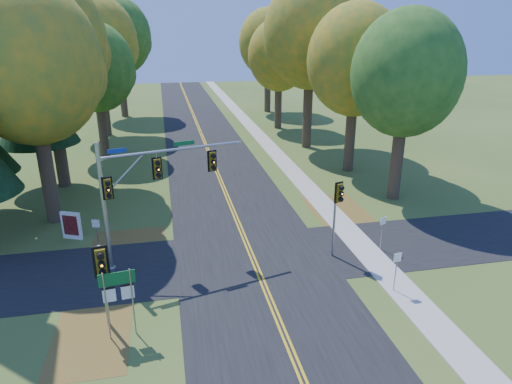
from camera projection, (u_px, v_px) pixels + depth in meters
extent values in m
plane|color=#37501C|center=(261.00, 277.00, 22.21)|extent=(160.00, 160.00, 0.00)
cube|color=black|center=(261.00, 277.00, 22.21)|extent=(8.00, 160.00, 0.02)
cube|color=black|center=(253.00, 258.00, 24.04)|extent=(60.00, 6.00, 0.02)
cube|color=gold|center=(259.00, 277.00, 22.18)|extent=(0.10, 160.00, 0.01)
cube|color=gold|center=(263.00, 277.00, 22.22)|extent=(0.10, 160.00, 0.01)
cube|color=#9E998E|center=(379.00, 264.00, 23.38)|extent=(1.60, 160.00, 0.06)
cube|color=brown|center=(128.00, 252.00, 24.65)|extent=(4.00, 6.00, 0.00)
cube|color=brown|center=(345.00, 218.00, 29.01)|extent=(3.50, 8.00, 0.00)
cube|color=brown|center=(92.00, 336.00, 18.03)|extent=(3.00, 5.00, 0.00)
cylinder|color=#38281C|center=(47.00, 169.00, 27.45)|extent=(0.86, 0.86, 6.75)
ellipsoid|color=#C4861A|center=(29.00, 63.00, 25.31)|extent=(8.00, 8.00, 9.20)
sphere|color=#C4861A|center=(65.00, 75.00, 27.00)|extent=(4.80, 4.80, 4.80)
cylinder|color=#38281C|center=(397.00, 157.00, 31.33)|extent=(0.83, 0.83, 6.08)
ellipsoid|color=#497B26|center=(406.00, 74.00, 29.40)|extent=(7.20, 7.20, 8.28)
sphere|color=#497B26|center=(417.00, 82.00, 30.92)|extent=(4.32, 4.32, 4.32)
sphere|color=#497B26|center=(395.00, 63.00, 28.25)|extent=(3.96, 3.96, 3.96)
cylinder|color=#38281C|center=(58.00, 138.00, 33.56)|extent=(0.89, 0.89, 7.42)
ellipsoid|color=#C4861A|center=(43.00, 42.00, 31.23)|extent=(8.60, 8.60, 9.89)
sphere|color=#C4861A|center=(74.00, 54.00, 33.04)|extent=(5.16, 5.16, 5.16)
sphere|color=#C4861A|center=(13.00, 29.00, 29.86)|extent=(4.73, 4.73, 4.73)
cylinder|color=#38281C|center=(350.00, 133.00, 37.43)|extent=(0.84, 0.84, 6.30)
ellipsoid|color=#C4861A|center=(356.00, 60.00, 35.41)|extent=(7.60, 7.60, 8.74)
sphere|color=#C4861A|center=(367.00, 68.00, 37.01)|extent=(4.56, 4.56, 4.56)
sphere|color=#C4861A|center=(344.00, 51.00, 34.20)|extent=(4.18, 4.18, 4.18)
cylinder|color=#38281C|center=(102.00, 126.00, 41.82)|extent=(0.81, 0.81, 5.62)
ellipsoid|color=#497B26|center=(95.00, 67.00, 40.02)|extent=(6.80, 6.80, 7.82)
sphere|color=#497B26|center=(113.00, 74.00, 41.45)|extent=(4.08, 4.08, 4.08)
sphere|color=#497B26|center=(79.00, 60.00, 38.94)|extent=(3.74, 3.74, 3.74)
cylinder|color=#38281C|center=(308.00, 109.00, 44.42)|extent=(0.90, 0.90, 7.65)
ellipsoid|color=#C4861A|center=(311.00, 34.00, 42.03)|extent=(8.80, 8.80, 10.12)
sphere|color=#C4861A|center=(323.00, 43.00, 43.88)|extent=(5.28, 5.28, 5.28)
sphere|color=#C4861A|center=(298.00, 24.00, 40.62)|extent=(4.84, 4.84, 4.84)
cylinder|color=#38281C|center=(104.00, 103.00, 49.47)|extent=(0.87, 0.87, 6.98)
ellipsoid|color=#C4861A|center=(97.00, 42.00, 47.26)|extent=(8.20, 8.20, 9.43)
sphere|color=#C4861A|center=(116.00, 49.00, 48.99)|extent=(4.92, 4.92, 4.92)
sphere|color=#C4861A|center=(81.00, 34.00, 45.95)|extent=(4.51, 4.51, 4.51)
cylinder|color=#38281C|center=(278.00, 103.00, 53.07)|extent=(0.82, 0.82, 5.85)
ellipsoid|color=#C4861A|center=(279.00, 55.00, 51.21)|extent=(7.00, 7.00, 8.05)
sphere|color=#C4861A|center=(288.00, 61.00, 52.68)|extent=(4.20, 4.20, 4.20)
sphere|color=#C4861A|center=(270.00, 49.00, 50.09)|extent=(3.85, 3.85, 3.85)
cylinder|color=#38281C|center=(122.00, 89.00, 59.67)|extent=(0.88, 0.88, 7.20)
ellipsoid|color=#497B26|center=(117.00, 36.00, 57.40)|extent=(8.40, 8.40, 9.66)
sphere|color=#497B26|center=(132.00, 43.00, 59.17)|extent=(5.04, 5.04, 5.04)
sphere|color=#497B26|center=(104.00, 29.00, 56.06)|extent=(4.62, 4.62, 4.62)
cylinder|color=#38281C|center=(268.00, 88.00, 63.01)|extent=(0.85, 0.85, 6.53)
ellipsoid|color=#C4861A|center=(268.00, 42.00, 60.93)|extent=(7.80, 7.80, 8.97)
sphere|color=#C4861A|center=(277.00, 48.00, 62.57)|extent=(4.68, 4.68, 4.68)
sphere|color=#C4861A|center=(259.00, 37.00, 59.68)|extent=(4.29, 4.29, 4.29)
cylinder|color=#38281C|center=(44.00, 166.00, 33.84)|extent=(0.50, 0.50, 3.42)
cone|color=black|center=(34.00, 106.00, 32.31)|extent=(5.60, 5.60, 5.45)
cone|color=black|center=(24.00, 48.00, 30.95)|extent=(4.57, 4.57, 5.45)
cylinder|color=#989BA1|center=(105.00, 211.00, 21.54)|extent=(0.21, 0.21, 6.62)
cylinder|color=#989BA1|center=(112.00, 270.00, 22.64)|extent=(0.42, 0.42, 0.28)
cylinder|color=#989BA1|center=(174.00, 150.00, 22.13)|extent=(6.90, 1.91, 0.13)
cylinder|color=#989BA1|center=(124.00, 175.00, 21.42)|extent=(2.09, 0.62, 1.96)
cylinder|color=#989BA1|center=(156.00, 155.00, 21.82)|extent=(0.04, 0.04, 0.34)
cube|color=#72590C|center=(157.00, 168.00, 22.04)|extent=(0.38, 0.36, 0.95)
cube|color=black|center=(157.00, 168.00, 22.04)|extent=(0.48, 0.15, 1.12)
sphere|color=orange|center=(158.00, 169.00, 21.86)|extent=(0.17, 0.17, 0.17)
cylinder|color=black|center=(158.00, 163.00, 21.75)|extent=(0.26, 0.20, 0.23)
cylinder|color=black|center=(158.00, 169.00, 21.86)|extent=(0.26, 0.20, 0.23)
cylinder|color=black|center=(159.00, 175.00, 21.96)|extent=(0.26, 0.20, 0.23)
cylinder|color=#989BA1|center=(212.00, 149.00, 22.99)|extent=(0.04, 0.04, 0.34)
cube|color=#72590C|center=(212.00, 161.00, 23.22)|extent=(0.38, 0.36, 0.95)
cube|color=black|center=(212.00, 161.00, 23.22)|extent=(0.48, 0.15, 1.12)
sphere|color=orange|center=(214.00, 162.00, 23.03)|extent=(0.17, 0.17, 0.17)
cylinder|color=black|center=(213.00, 156.00, 22.93)|extent=(0.26, 0.20, 0.23)
cylinder|color=black|center=(214.00, 162.00, 23.03)|extent=(0.26, 0.20, 0.23)
cylinder|color=black|center=(214.00, 168.00, 23.14)|extent=(0.26, 0.20, 0.23)
cube|color=#72590C|center=(108.00, 188.00, 21.13)|extent=(0.38, 0.36, 0.95)
cube|color=black|center=(108.00, 188.00, 21.13)|extent=(0.48, 0.15, 1.12)
sphere|color=orange|center=(108.00, 190.00, 20.95)|extent=(0.17, 0.17, 0.17)
cylinder|color=black|center=(108.00, 183.00, 20.84)|extent=(0.26, 0.20, 0.23)
cylinder|color=black|center=(108.00, 190.00, 20.95)|extent=(0.26, 0.20, 0.23)
cylinder|color=black|center=(109.00, 196.00, 21.05)|extent=(0.26, 0.20, 0.23)
cube|color=navy|center=(117.00, 151.00, 20.92)|extent=(0.83, 0.25, 0.21)
cube|color=#0C5926|center=(184.00, 143.00, 22.25)|extent=(1.02, 0.30, 0.21)
cylinder|color=gray|center=(334.00, 220.00, 23.57)|extent=(0.11, 0.11, 4.14)
cube|color=#72590C|center=(339.00, 192.00, 22.85)|extent=(0.39, 0.36, 0.94)
cube|color=black|center=(339.00, 192.00, 22.85)|extent=(0.48, 0.17, 1.11)
sphere|color=orange|center=(341.00, 194.00, 22.67)|extent=(0.17, 0.17, 0.17)
cylinder|color=black|center=(342.00, 188.00, 22.56)|extent=(0.26, 0.21, 0.23)
cylinder|color=black|center=(341.00, 194.00, 22.67)|extent=(0.26, 0.21, 0.23)
cylinder|color=black|center=(341.00, 199.00, 22.77)|extent=(0.26, 0.21, 0.23)
cylinder|color=gray|center=(104.00, 286.00, 18.11)|extent=(0.14, 0.14, 3.62)
cube|color=#72590C|center=(101.00, 262.00, 17.46)|extent=(0.44, 0.41, 1.13)
cube|color=black|center=(101.00, 262.00, 17.46)|extent=(0.58, 0.14, 1.33)
sphere|color=orange|center=(102.00, 265.00, 17.24)|extent=(0.20, 0.20, 0.20)
cylinder|color=black|center=(100.00, 256.00, 17.11)|extent=(0.30, 0.23, 0.27)
cylinder|color=black|center=(102.00, 265.00, 17.24)|extent=(0.30, 0.23, 0.27)
cylinder|color=black|center=(103.00, 273.00, 17.36)|extent=(0.30, 0.23, 0.27)
cylinder|color=gray|center=(107.00, 307.00, 17.41)|extent=(0.06, 0.06, 2.93)
cylinder|color=gray|center=(133.00, 302.00, 17.71)|extent=(0.06, 0.06, 2.93)
cube|color=#0C5524|center=(117.00, 279.00, 17.19)|extent=(1.36, 0.21, 0.54)
cube|color=silver|center=(117.00, 279.00, 17.19)|extent=(1.16, 0.15, 0.08)
cube|color=silver|center=(109.00, 296.00, 17.33)|extent=(0.49, 0.10, 0.54)
cube|color=black|center=(108.00, 288.00, 17.21)|extent=(0.48, 0.07, 0.10)
cube|color=silver|center=(128.00, 292.00, 17.53)|extent=(0.49, 0.10, 0.54)
cube|color=black|center=(127.00, 285.00, 17.42)|extent=(0.48, 0.07, 0.10)
cube|color=white|center=(71.00, 226.00, 25.94)|extent=(1.15, 0.64, 1.64)
cube|color=maroon|center=(70.00, 225.00, 25.85)|extent=(0.84, 0.40, 1.19)
cube|color=white|center=(66.00, 236.00, 26.28)|extent=(0.10, 0.10, 0.27)
cube|color=white|center=(80.00, 237.00, 26.09)|extent=(0.10, 0.10, 0.27)
cylinder|color=gray|center=(382.00, 233.00, 24.57)|extent=(0.05, 0.05, 2.01)
cube|color=white|center=(383.00, 221.00, 24.30)|extent=(0.37, 0.14, 0.41)
cylinder|color=gray|center=(396.00, 272.00, 20.71)|extent=(0.05, 0.05, 2.04)
cube|color=white|center=(398.00, 258.00, 20.44)|extent=(0.39, 0.08, 0.42)
cylinder|color=gray|center=(98.00, 237.00, 24.02)|extent=(0.05, 0.05, 2.13)
cube|color=silver|center=(96.00, 224.00, 23.74)|extent=(0.40, 0.14, 0.44)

